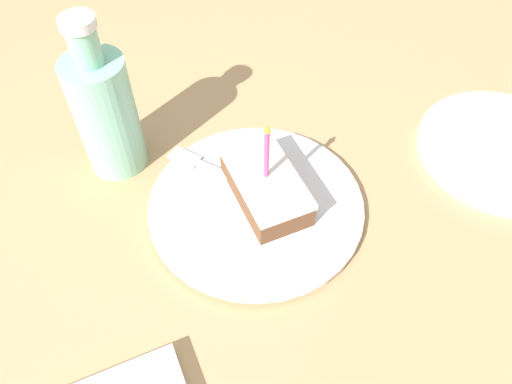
% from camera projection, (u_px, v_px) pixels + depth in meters
% --- Properties ---
extents(ground_plane, '(2.40, 2.40, 0.04)m').
position_uv_depth(ground_plane, '(229.00, 209.00, 0.71)').
color(ground_plane, tan).
rests_on(ground_plane, ground).
extents(plate, '(0.29, 0.29, 0.02)m').
position_uv_depth(plate, '(256.00, 205.00, 0.67)').
color(plate, silver).
rests_on(plate, ground_plane).
extents(cake_slice, '(0.08, 0.14, 0.13)m').
position_uv_depth(cake_slice, '(266.00, 186.00, 0.66)').
color(cake_slice, brown).
rests_on(cake_slice, plate).
extents(fork, '(0.12, 0.15, 0.00)m').
position_uv_depth(fork, '(216.00, 171.00, 0.70)').
color(fork, '#B2B2B7').
rests_on(fork, plate).
extents(bottle, '(0.08, 0.08, 0.24)m').
position_uv_depth(bottle, '(105.00, 112.00, 0.66)').
color(bottle, '#8CD1B2').
rests_on(bottle, ground_plane).
extents(side_plate, '(0.25, 0.25, 0.01)m').
position_uv_depth(side_plate, '(503.00, 149.00, 0.74)').
color(side_plate, silver).
rests_on(side_plate, ground_plane).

